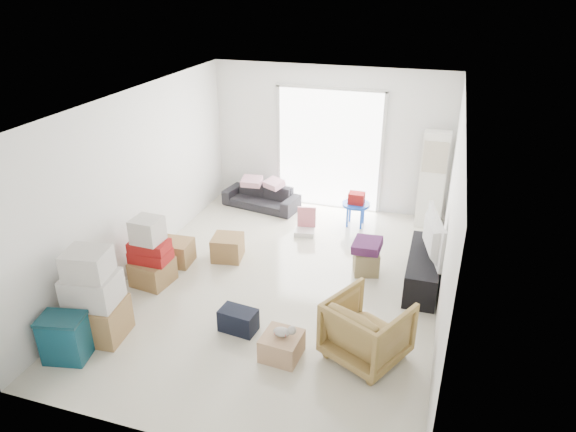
{
  "coord_description": "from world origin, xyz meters",
  "views": [
    {
      "loc": [
        2.03,
        -6.13,
        4.16
      ],
      "look_at": [
        0.06,
        0.2,
        1.02
      ],
      "focal_mm": 32.0,
      "sensor_mm": 36.0,
      "label": 1
    }
  ],
  "objects_px": {
    "ac_tower": "(432,180)",
    "sofa": "(261,193)",
    "armchair": "(367,327)",
    "kids_table": "(356,202)",
    "tv_console": "(423,269)",
    "wood_crate": "(282,346)",
    "ottoman": "(366,262)",
    "storage_bins": "(65,338)",
    "television": "(426,250)"
  },
  "relations": [
    {
      "from": "tv_console",
      "to": "wood_crate",
      "type": "bearing_deg",
      "value": -124.81
    },
    {
      "from": "sofa",
      "to": "kids_table",
      "type": "height_order",
      "value": "kids_table"
    },
    {
      "from": "tv_console",
      "to": "armchair",
      "type": "distance_m",
      "value": 1.92
    },
    {
      "from": "sofa",
      "to": "armchair",
      "type": "bearing_deg",
      "value": -44.11
    },
    {
      "from": "ac_tower",
      "to": "armchair",
      "type": "height_order",
      "value": "ac_tower"
    },
    {
      "from": "wood_crate",
      "to": "kids_table",
      "type": "bearing_deg",
      "value": 87.25
    },
    {
      "from": "kids_table",
      "to": "storage_bins",
      "type": "bearing_deg",
      "value": -119.61
    },
    {
      "from": "television",
      "to": "sofa",
      "type": "bearing_deg",
      "value": 46.52
    },
    {
      "from": "ottoman",
      "to": "wood_crate",
      "type": "height_order",
      "value": "ottoman"
    },
    {
      "from": "sofa",
      "to": "armchair",
      "type": "xyz_separation_m",
      "value": [
        2.68,
        -3.72,
        0.14
      ]
    },
    {
      "from": "ac_tower",
      "to": "storage_bins",
      "type": "bearing_deg",
      "value": -127.81
    },
    {
      "from": "ac_tower",
      "to": "armchair",
      "type": "distance_m",
      "value": 3.92
    },
    {
      "from": "wood_crate",
      "to": "ac_tower",
      "type": "bearing_deg",
      "value": 70.99
    },
    {
      "from": "ac_tower",
      "to": "television",
      "type": "height_order",
      "value": "ac_tower"
    },
    {
      "from": "tv_console",
      "to": "kids_table",
      "type": "height_order",
      "value": "kids_table"
    },
    {
      "from": "ac_tower",
      "to": "sofa",
      "type": "relative_size",
      "value": 1.18
    },
    {
      "from": "tv_console",
      "to": "sofa",
      "type": "relative_size",
      "value": 1.0
    },
    {
      "from": "armchair",
      "to": "storage_bins",
      "type": "distance_m",
      "value": 3.55
    },
    {
      "from": "sofa",
      "to": "kids_table",
      "type": "bearing_deg",
      "value": 2.82
    },
    {
      "from": "ac_tower",
      "to": "television",
      "type": "relative_size",
      "value": 1.63
    },
    {
      "from": "armchair",
      "to": "ottoman",
      "type": "relative_size",
      "value": 2.34
    },
    {
      "from": "wood_crate",
      "to": "armchair",
      "type": "bearing_deg",
      "value": 17.27
    },
    {
      "from": "tv_console",
      "to": "storage_bins",
      "type": "height_order",
      "value": "storage_bins"
    },
    {
      "from": "ac_tower",
      "to": "armchair",
      "type": "relative_size",
      "value": 2.04
    },
    {
      "from": "storage_bins",
      "to": "wood_crate",
      "type": "bearing_deg",
      "value": 18.23
    },
    {
      "from": "television",
      "to": "ottoman",
      "type": "distance_m",
      "value": 0.93
    },
    {
      "from": "ottoman",
      "to": "kids_table",
      "type": "distance_m",
      "value": 1.66
    },
    {
      "from": "ac_tower",
      "to": "kids_table",
      "type": "bearing_deg",
      "value": -162.6
    },
    {
      "from": "sofa",
      "to": "ottoman",
      "type": "relative_size",
      "value": 4.04
    },
    {
      "from": "sofa",
      "to": "kids_table",
      "type": "xyz_separation_m",
      "value": [
        1.91,
        -0.24,
        0.16
      ]
    },
    {
      "from": "storage_bins",
      "to": "wood_crate",
      "type": "xyz_separation_m",
      "value": [
        2.42,
        0.8,
        -0.15
      ]
    },
    {
      "from": "tv_console",
      "to": "armchair",
      "type": "relative_size",
      "value": 1.72
    },
    {
      "from": "armchair",
      "to": "kids_table",
      "type": "relative_size",
      "value": 1.35
    },
    {
      "from": "television",
      "to": "ottoman",
      "type": "relative_size",
      "value": 2.93
    },
    {
      "from": "storage_bins",
      "to": "ac_tower",
      "type": "bearing_deg",
      "value": 52.19
    },
    {
      "from": "television",
      "to": "armchair",
      "type": "bearing_deg",
      "value": 150.86
    },
    {
      "from": "tv_console",
      "to": "television",
      "type": "height_order",
      "value": "television"
    },
    {
      "from": "ac_tower",
      "to": "television",
      "type": "xyz_separation_m",
      "value": [
        0.05,
        -2.03,
        -0.31
      ]
    },
    {
      "from": "ac_tower",
      "to": "sofa",
      "type": "distance_m",
      "value": 3.22
    },
    {
      "from": "armchair",
      "to": "ottoman",
      "type": "bearing_deg",
      "value": -53.49
    },
    {
      "from": "ottoman",
      "to": "kids_table",
      "type": "height_order",
      "value": "kids_table"
    },
    {
      "from": "ottoman",
      "to": "wood_crate",
      "type": "bearing_deg",
      "value": -106.2
    },
    {
      "from": "ac_tower",
      "to": "armchair",
      "type": "bearing_deg",
      "value": -97.04
    },
    {
      "from": "ac_tower",
      "to": "tv_console",
      "type": "distance_m",
      "value": 2.13
    },
    {
      "from": "ottoman",
      "to": "tv_console",
      "type": "bearing_deg",
      "value": -4.19
    },
    {
      "from": "kids_table",
      "to": "ac_tower",
      "type": "bearing_deg",
      "value": 17.4
    },
    {
      "from": "storage_bins",
      "to": "television",
      "type": "bearing_deg",
      "value": 36.92
    },
    {
      "from": "television",
      "to": "wood_crate",
      "type": "distance_m",
      "value": 2.63
    },
    {
      "from": "tv_console",
      "to": "ottoman",
      "type": "height_order",
      "value": "tv_console"
    },
    {
      "from": "kids_table",
      "to": "wood_crate",
      "type": "relative_size",
      "value": 1.42
    }
  ]
}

